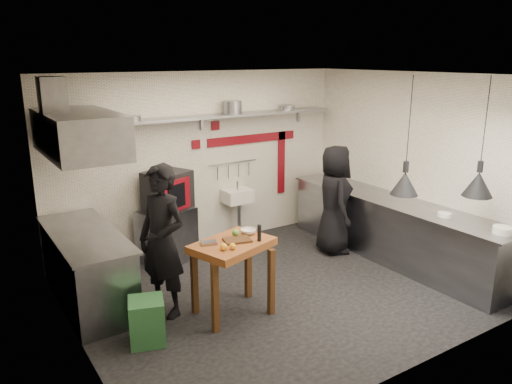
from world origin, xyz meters
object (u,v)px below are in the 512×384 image
combi_oven (167,190)px  chef_left (162,241)px  chef_right (334,200)px  oven_stand (167,235)px  green_bin (147,321)px  prep_table (233,278)px

combi_oven → chef_left: 1.69m
chef_right → oven_stand: bearing=88.2°
green_bin → chef_left: 0.94m
prep_table → chef_right: 2.53m
oven_stand → combi_oven: bearing=-22.3°
oven_stand → prep_table: prep_table is taller
green_bin → combi_oven: bearing=60.4°
green_bin → prep_table: (1.10, 0.04, 0.21)m
oven_stand → chef_left: (-0.68, -1.51, 0.52)m
prep_table → chef_left: chef_left is taller
combi_oven → green_bin: combi_oven is taller
combi_oven → prep_table: bearing=-114.9°
oven_stand → green_bin: (-1.10, -2.01, -0.15)m
oven_stand → chef_left: chef_left is taller
oven_stand → green_bin: 2.29m
prep_table → chef_right: chef_right is taller
combi_oven → prep_table: size_ratio=0.64×
prep_table → oven_stand: bearing=72.8°
oven_stand → prep_table: (0.01, -1.97, 0.06)m
green_bin → prep_table: bearing=2.2°
combi_oven → chef_right: 2.57m
prep_table → green_bin: bearing=164.7°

